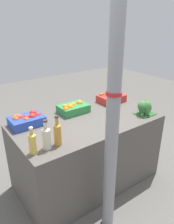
{
  "coord_description": "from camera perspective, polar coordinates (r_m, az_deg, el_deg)",
  "views": [
    {
      "loc": [
        -1.29,
        -1.77,
        1.87
      ],
      "look_at": [
        0.0,
        0.0,
        0.92
      ],
      "focal_mm": 35.0,
      "sensor_mm": 36.0,
      "label": 1
    }
  ],
  "objects": [
    {
      "name": "juice_bottle_amber",
      "position": [
        1.94,
        -7.72,
        -5.47
      ],
      "size": [
        0.07,
        0.07,
        0.28
      ],
      "color": "gold",
      "rests_on": "market_table"
    },
    {
      "name": "market_table",
      "position": [
        2.63,
        0.0,
        -10.29
      ],
      "size": [
        1.62,
        0.87,
        0.82
      ],
      "primitive_type": "cube",
      "color": "#56514C",
      "rests_on": "ground_plane"
    },
    {
      "name": "apple_crate",
      "position": [
        2.39,
        -15.67,
        -1.98
      ],
      "size": [
        0.34,
        0.24,
        0.13
      ],
      "color": "#2847B7",
      "rests_on": "market_table"
    },
    {
      "name": "juice_bottle_golden",
      "position": [
        1.87,
        -14.05,
        -7.78
      ],
      "size": [
        0.06,
        0.06,
        0.24
      ],
      "color": "gold",
      "rests_on": "market_table"
    },
    {
      "name": "broccoli_pile",
      "position": [
        2.63,
        14.8,
        1.18
      ],
      "size": [
        0.22,
        0.18,
        0.18
      ],
      "color": "#2D602D",
      "rests_on": "market_table"
    },
    {
      "name": "support_pole",
      "position": [
        1.7,
        6.86,
        1.21
      ],
      "size": [
        0.12,
        0.12,
        2.47
      ],
      "color": "gray",
      "rests_on": "ground_plane"
    },
    {
      "name": "orange_crate",
      "position": [
        2.61,
        -3.74,
        1.01
      ],
      "size": [
        0.34,
        0.24,
        0.13
      ],
      "color": "#2D8442",
      "rests_on": "market_table"
    },
    {
      "name": "ground_plane",
      "position": [
        2.88,
        0.0,
        -17.13
      ],
      "size": [
        10.0,
        10.0,
        0.0
      ],
      "primitive_type": "plane",
      "color": "#605E59"
    },
    {
      "name": "carrot_crate",
      "position": [
        2.97,
        6.38,
        3.7
      ],
      "size": [
        0.34,
        0.24,
        0.13
      ],
      "color": "red",
      "rests_on": "market_table"
    },
    {
      "name": "juice_bottle_cloudy",
      "position": [
        1.9,
        -10.56,
        -6.45
      ],
      "size": [
        0.08,
        0.08,
        0.27
      ],
      "color": "beige",
      "rests_on": "market_table"
    }
  ]
}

